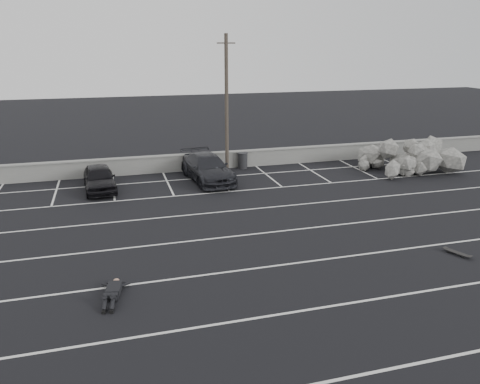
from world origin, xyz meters
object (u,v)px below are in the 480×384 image
object	(u,v)px
person	(114,286)
skateboard	(457,253)
car_left	(99,178)
riprap_pile	(413,160)
car_right	(208,168)
utility_pole	(227,104)
trash_bin	(243,160)

from	to	relation	value
person	skateboard	distance (m)	12.47
car_left	riprap_pile	size ratio (longest dim) A/B	0.64
car_left	car_right	xyz separation A→B (m)	(6.01, 0.26, 0.07)
car_right	person	xyz separation A→B (m)	(-5.55, -11.82, -0.51)
car_right	utility_pole	bearing A→B (deg)	40.52
utility_pole	person	xyz separation A→B (m)	(-7.16, -13.60, -3.90)
person	trash_bin	bearing A→B (deg)	69.79
car_left	trash_bin	distance (m)	9.07
car_right	person	size ratio (longest dim) A/B	2.06
car_right	utility_pole	world-z (taller)	utility_pole
car_left	trash_bin	bearing A→B (deg)	11.35
car_left	riprap_pile	bearing A→B (deg)	-7.50
car_left	trash_bin	world-z (taller)	car_left
car_right	utility_pole	distance (m)	4.15
utility_pole	trash_bin	size ratio (longest dim) A/B	8.02
riprap_pile	skateboard	distance (m)	12.53
utility_pole	skateboard	distance (m)	15.68
riprap_pile	person	distance (m)	21.06
car_left	car_right	bearing A→B (deg)	-1.74
person	riprap_pile	bearing A→B (deg)	40.26
person	skateboard	bearing A→B (deg)	7.65
car_right	person	bearing A→B (deg)	-122.35
utility_pole	skateboard	world-z (taller)	utility_pole
trash_bin	person	distance (m)	16.26
trash_bin	utility_pole	bearing A→B (deg)	-160.31
car_right	person	distance (m)	13.07
skateboard	car_right	bearing A→B (deg)	96.86
person	skateboard	world-z (taller)	person
skateboard	trash_bin	bearing A→B (deg)	83.76
car_right	skateboard	size ratio (longest dim) A/B	5.74
car_right	trash_bin	size ratio (longest dim) A/B	5.05
car_right	utility_pole	xyz separation A→B (m)	(1.61, 1.77, 3.39)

